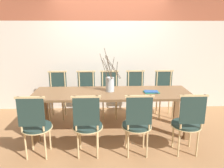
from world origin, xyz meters
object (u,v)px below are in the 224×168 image
object	(u,v)px
chair_far_center	(110,93)
vase_centerpiece	(110,84)
dining_table	(112,98)
chair_near_center	(137,122)
book_stack	(151,92)

from	to	relation	value
chair_far_center	vase_centerpiece	size ratio (longest dim) A/B	1.28
chair_far_center	vase_centerpiece	xyz separation A→B (m)	(-0.01, -0.68, 0.38)
chair_far_center	vase_centerpiece	distance (m)	0.78
chair_far_center	vase_centerpiece	bearing A→B (deg)	89.22
dining_table	chair_far_center	bearing A→B (deg)	91.91
chair_near_center	vase_centerpiece	world-z (taller)	vase_centerpiece
vase_centerpiece	book_stack	bearing A→B (deg)	-7.89
chair_far_center	dining_table	bearing A→B (deg)	91.91
dining_table	chair_near_center	xyz separation A→B (m)	(0.34, -0.74, -0.14)
dining_table	book_stack	world-z (taller)	book_stack
chair_far_center	book_stack	world-z (taller)	chair_far_center
chair_far_center	book_stack	distance (m)	1.08
chair_near_center	vase_centerpiece	distance (m)	0.97
dining_table	chair_far_center	xyz separation A→B (m)	(-0.02, 0.74, -0.14)
dining_table	chair_near_center	world-z (taller)	chair_near_center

